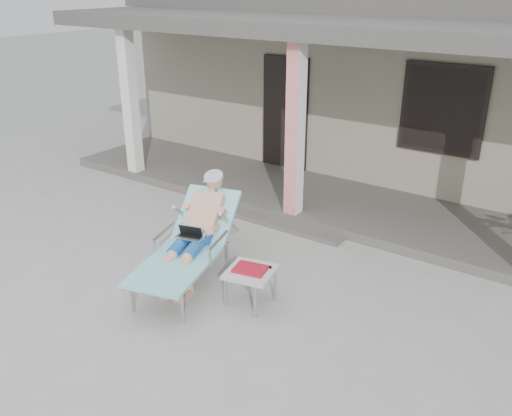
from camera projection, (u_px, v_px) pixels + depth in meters
The scene contains 7 objects.
ground at pixel (206, 277), 6.98m from camera, with size 60.00×60.00×0.00m, color #9E9E99.
house at pixel (403, 76), 11.23m from camera, with size 10.40×5.40×3.30m.
porch_deck at pixel (319, 199), 9.22m from camera, with size 10.00×2.00×0.15m, color #605B56.
porch_overhang at pixel (325, 33), 8.11m from camera, with size 10.00×2.30×2.85m.
porch_step at pixel (283, 225), 8.36m from camera, with size 2.00×0.30×0.07m, color #605B56.
lounger at pixel (192, 220), 6.69m from camera, with size 1.22×2.06×1.29m.
side_table at pixel (250, 273), 6.28m from camera, with size 0.63×0.63×0.47m.
Camera 1 is at (3.98, -4.62, 3.57)m, focal length 38.00 mm.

